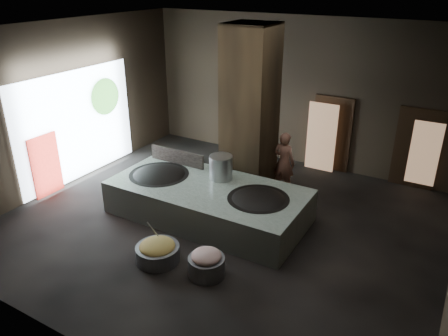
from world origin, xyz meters
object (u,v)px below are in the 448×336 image
Objects in this scene: wok_left at (159,177)px; meat_basin at (207,266)px; stock_pot at (221,168)px; wok_right at (258,202)px; veg_basin at (158,253)px; cook at (284,162)px; hearth_platform at (208,201)px.

meat_basin is (2.67, -1.93, -0.55)m from wok_left.
wok_right is at bearing -21.04° from stock_pot.
wok_right is (2.80, 0.10, 0.00)m from wok_left.
stock_pot is at bearing 90.45° from veg_basin.
wok_left is at bearing 126.63° from veg_basin.
stock_pot is 0.85× the size of meat_basin.
cook is at bearing 42.41° from wok_left.
wok_left is 2.80m from wok_right.
cook reaches higher than wok_right.
meat_basin is (-0.13, -2.03, -0.55)m from wok_right.
cook is at bearing 59.31° from stock_pot.
hearth_platform is 2.11m from veg_basin.
cook is (1.00, 1.68, -0.27)m from stock_pot.
wok_right is at bearing 1.67° from hearth_platform.
stock_pot is (-1.30, 0.50, 0.38)m from wok_right.
veg_basin is 1.16m from meat_basin.
wok_right is 1.44m from stock_pot.
veg_basin is at bearing 83.24° from cook.
hearth_platform reaches higher than veg_basin.
hearth_platform is 3.17× the size of wok_left.
wok_left is 1.64× the size of veg_basin.
veg_basin is at bearing -89.55° from stock_pot.
hearth_platform is 2.79× the size of cook.
stock_pot is 2.94m from meat_basin.
cook is 2.32× the size of meat_basin.
veg_basin is (0.02, -2.65, -0.96)m from stock_pot.
hearth_platform is 1.39m from wok_right.
wok_right reaches higher than veg_basin.
wok_left is 2.61m from veg_basin.
stock_pot reaches higher than meat_basin.
wok_left reaches higher than veg_basin.
hearth_platform is at bearing 121.63° from meat_basin.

